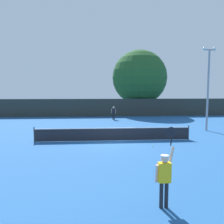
# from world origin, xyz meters

# --- Properties ---
(ground_plane) EXTENTS (120.00, 120.00, 0.00)m
(ground_plane) POSITION_xyz_m (0.00, 0.00, 0.00)
(ground_plane) COLOR #235693
(tennis_net) EXTENTS (11.28, 0.08, 1.07)m
(tennis_net) POSITION_xyz_m (0.00, 0.00, 0.51)
(tennis_net) COLOR #232328
(tennis_net) RESTS_ON ground
(perimeter_fence) EXTENTS (37.06, 0.12, 2.48)m
(perimeter_fence) POSITION_xyz_m (0.00, 15.47, 1.24)
(perimeter_fence) COLOR #2D332D
(perimeter_fence) RESTS_ON ground
(player_serving) EXTENTS (0.67, 0.40, 2.52)m
(player_serving) POSITION_xyz_m (0.81, -9.44, 1.11)
(player_serving) COLOR yellow
(player_serving) RESTS_ON ground
(player_receiving) EXTENTS (0.57, 0.24, 1.62)m
(player_receiving) POSITION_xyz_m (1.00, 11.84, 0.99)
(player_receiving) COLOR black
(player_receiving) RESTS_ON ground
(tennis_ball) EXTENTS (0.07, 0.07, 0.07)m
(tennis_ball) POSITION_xyz_m (2.42, -1.93, 0.03)
(tennis_ball) COLOR #CCE033
(tennis_ball) RESTS_ON ground
(light_pole) EXTENTS (1.18, 0.28, 7.48)m
(light_pole) POSITION_xyz_m (8.80, 3.55, 4.29)
(light_pole) COLOR gray
(light_pole) RESTS_ON ground
(large_tree) EXTENTS (8.40, 8.40, 9.85)m
(large_tree) POSITION_xyz_m (5.59, 18.73, 5.64)
(large_tree) COLOR brown
(large_tree) RESTS_ON ground
(parked_car_near) EXTENTS (1.98, 4.23, 1.69)m
(parked_car_near) POSITION_xyz_m (-3.17, 20.50, 0.78)
(parked_car_near) COLOR #B7B7BC
(parked_car_near) RESTS_ON ground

